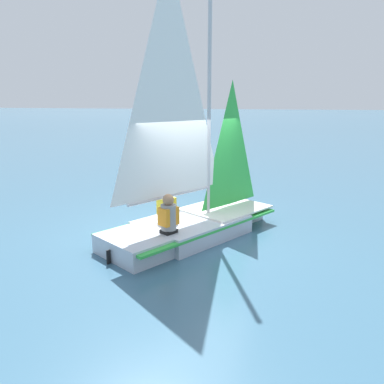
{
  "coord_description": "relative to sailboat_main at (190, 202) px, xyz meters",
  "views": [
    {
      "loc": [
        7.5,
        2.15,
        2.89
      ],
      "look_at": [
        0.0,
        0.0,
        0.98
      ],
      "focal_mm": 35.0,
      "sensor_mm": 36.0,
      "label": 1
    }
  ],
  "objects": [
    {
      "name": "sailboat_main",
      "position": [
        0.0,
        0.0,
        0.0
      ],
      "size": [
        4.29,
        3.36,
        5.59
      ],
      "rotation": [
        0.0,
        0.0,
        2.63
      ],
      "color": "#B2BCCC",
      "rests_on": "ground_plane"
    },
    {
      "name": "ground_plane",
      "position": [
        -0.04,
        0.02,
        -0.77
      ],
      "size": [
        260.0,
        260.0,
        0.0
      ],
      "primitive_type": "plane",
      "color": "#38607A"
    },
    {
      "name": "sailor_helm",
      "position": [
        0.3,
        -0.44,
        -0.14
      ],
      "size": [
        0.42,
        0.41,
        1.16
      ],
      "rotation": [
        0.0,
        0.0,
        2.63
      ],
      "color": "black",
      "rests_on": "ground_plane"
    },
    {
      "name": "sailor_crew",
      "position": [
        0.95,
        -0.16,
        -0.15
      ],
      "size": [
        0.42,
        0.41,
        1.16
      ],
      "rotation": [
        0.0,
        0.0,
        2.63
      ],
      "color": "black",
      "rests_on": "ground_plane"
    }
  ]
}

